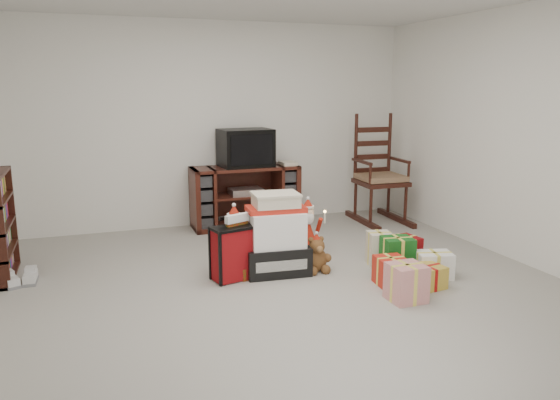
{
  "coord_description": "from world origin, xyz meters",
  "views": [
    {
      "loc": [
        -1.51,
        -4.17,
        1.74
      ],
      "look_at": [
        0.19,
        0.6,
        0.67
      ],
      "focal_mm": 35.0,
      "sensor_mm": 36.0,
      "label": 1
    }
  ],
  "objects_px": {
    "tv_stand": "(245,196)",
    "crt_television": "(246,148)",
    "rocking_chair": "(378,184)",
    "gift_cluster": "(405,263)",
    "gift_pile": "(276,239)",
    "teddy_bear": "(316,256)",
    "santa_figurine": "(308,233)",
    "mrs_claus_figurine": "(235,245)",
    "sneaker_pair": "(20,279)",
    "red_suitcase": "(234,253)"
  },
  "relations": [
    {
      "from": "teddy_bear",
      "to": "red_suitcase",
      "type": "bearing_deg",
      "value": 176.66
    },
    {
      "from": "red_suitcase",
      "to": "mrs_claus_figurine",
      "type": "relative_size",
      "value": 0.91
    },
    {
      "from": "mrs_claus_figurine",
      "to": "gift_cluster",
      "type": "height_order",
      "value": "mrs_claus_figurine"
    },
    {
      "from": "sneaker_pair",
      "to": "red_suitcase",
      "type": "bearing_deg",
      "value": -28.43
    },
    {
      "from": "gift_pile",
      "to": "teddy_bear",
      "type": "xyz_separation_m",
      "value": [
        0.36,
        -0.1,
        -0.18
      ]
    },
    {
      "from": "teddy_bear",
      "to": "sneaker_pair",
      "type": "distance_m",
      "value": 2.67
    },
    {
      "from": "red_suitcase",
      "to": "santa_figurine",
      "type": "height_order",
      "value": "santa_figurine"
    },
    {
      "from": "red_suitcase",
      "to": "sneaker_pair",
      "type": "xyz_separation_m",
      "value": [
        -1.83,
        0.52,
        -0.21
      ]
    },
    {
      "from": "teddy_bear",
      "to": "sneaker_pair",
      "type": "xyz_separation_m",
      "value": [
        -2.61,
        0.57,
        -0.1
      ]
    },
    {
      "from": "mrs_claus_figurine",
      "to": "rocking_chair",
      "type": "bearing_deg",
      "value": 29.33
    },
    {
      "from": "rocking_chair",
      "to": "sneaker_pair",
      "type": "height_order",
      "value": "rocking_chair"
    },
    {
      "from": "santa_figurine",
      "to": "gift_cluster",
      "type": "height_order",
      "value": "santa_figurine"
    },
    {
      "from": "sneaker_pair",
      "to": "crt_television",
      "type": "bearing_deg",
      "value": 15.3
    },
    {
      "from": "sneaker_pair",
      "to": "gift_cluster",
      "type": "relative_size",
      "value": 0.28
    },
    {
      "from": "teddy_bear",
      "to": "sneaker_pair",
      "type": "bearing_deg",
      "value": 167.76
    },
    {
      "from": "santa_figurine",
      "to": "red_suitcase",
      "type": "bearing_deg",
      "value": -151.87
    },
    {
      "from": "red_suitcase",
      "to": "crt_television",
      "type": "bearing_deg",
      "value": 57.6
    },
    {
      "from": "rocking_chair",
      "to": "mrs_claus_figurine",
      "type": "distance_m",
      "value": 2.59
    },
    {
      "from": "tv_stand",
      "to": "rocking_chair",
      "type": "distance_m",
      "value": 1.72
    },
    {
      "from": "red_suitcase",
      "to": "crt_television",
      "type": "height_order",
      "value": "crt_television"
    },
    {
      "from": "red_suitcase",
      "to": "sneaker_pair",
      "type": "relative_size",
      "value": 1.8
    },
    {
      "from": "gift_pile",
      "to": "gift_cluster",
      "type": "distance_m",
      "value": 1.21
    },
    {
      "from": "mrs_claus_figurine",
      "to": "tv_stand",
      "type": "bearing_deg",
      "value": 70.45
    },
    {
      "from": "santa_figurine",
      "to": "gift_cluster",
      "type": "relative_size",
      "value": 0.51
    },
    {
      "from": "rocking_chair",
      "to": "mrs_claus_figurine",
      "type": "xyz_separation_m",
      "value": [
        -2.25,
        -1.26,
        -0.24
      ]
    },
    {
      "from": "santa_figurine",
      "to": "crt_television",
      "type": "distance_m",
      "value": 1.56
    },
    {
      "from": "tv_stand",
      "to": "teddy_bear",
      "type": "bearing_deg",
      "value": -85.28
    },
    {
      "from": "teddy_bear",
      "to": "crt_television",
      "type": "height_order",
      "value": "crt_television"
    },
    {
      "from": "gift_cluster",
      "to": "crt_television",
      "type": "relative_size",
      "value": 1.79
    },
    {
      "from": "crt_television",
      "to": "rocking_chair",
      "type": "bearing_deg",
      "value": -14.67
    },
    {
      "from": "rocking_chair",
      "to": "crt_television",
      "type": "xyz_separation_m",
      "value": [
        -1.68,
        0.31,
        0.49
      ]
    },
    {
      "from": "santa_figurine",
      "to": "gift_cluster",
      "type": "bearing_deg",
      "value": -60.12
    },
    {
      "from": "crt_television",
      "to": "red_suitcase",
      "type": "bearing_deg",
      "value": -113.62
    },
    {
      "from": "santa_figurine",
      "to": "gift_cluster",
      "type": "distance_m",
      "value": 1.13
    },
    {
      "from": "teddy_bear",
      "to": "gift_cluster",
      "type": "distance_m",
      "value": 0.82
    },
    {
      "from": "tv_stand",
      "to": "crt_television",
      "type": "distance_m",
      "value": 0.6
    },
    {
      "from": "tv_stand",
      "to": "sneaker_pair",
      "type": "height_order",
      "value": "tv_stand"
    },
    {
      "from": "red_suitcase",
      "to": "mrs_claus_figurine",
      "type": "distance_m",
      "value": 0.26
    },
    {
      "from": "santa_figurine",
      "to": "gift_cluster",
      "type": "xyz_separation_m",
      "value": [
        0.56,
        -0.97,
        -0.09
      ]
    },
    {
      "from": "rocking_chair",
      "to": "red_suitcase",
      "type": "bearing_deg",
      "value": -144.81
    },
    {
      "from": "rocking_chair",
      "to": "gift_cluster",
      "type": "xyz_separation_m",
      "value": [
        -0.84,
        -2.0,
        -0.35
      ]
    },
    {
      "from": "rocking_chair",
      "to": "teddy_bear",
      "type": "xyz_separation_m",
      "value": [
        -1.54,
        -1.56,
        -0.34
      ]
    },
    {
      "from": "rocking_chair",
      "to": "sneaker_pair",
      "type": "xyz_separation_m",
      "value": [
        -4.15,
        -0.99,
        -0.44
      ]
    },
    {
      "from": "santa_figurine",
      "to": "sneaker_pair",
      "type": "xyz_separation_m",
      "value": [
        -2.75,
        0.03,
        -0.18
      ]
    },
    {
      "from": "teddy_bear",
      "to": "crt_television",
      "type": "bearing_deg",
      "value": 94.21
    },
    {
      "from": "rocking_chair",
      "to": "teddy_bear",
      "type": "bearing_deg",
      "value": -132.55
    },
    {
      "from": "gift_pile",
      "to": "gift_cluster",
      "type": "relative_size",
      "value": 0.64
    },
    {
      "from": "gift_pile",
      "to": "sneaker_pair",
      "type": "distance_m",
      "value": 2.31
    },
    {
      "from": "gift_pile",
      "to": "mrs_claus_figurine",
      "type": "relative_size",
      "value": 1.17
    },
    {
      "from": "gift_cluster",
      "to": "teddy_bear",
      "type": "bearing_deg",
      "value": 148.0
    }
  ]
}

